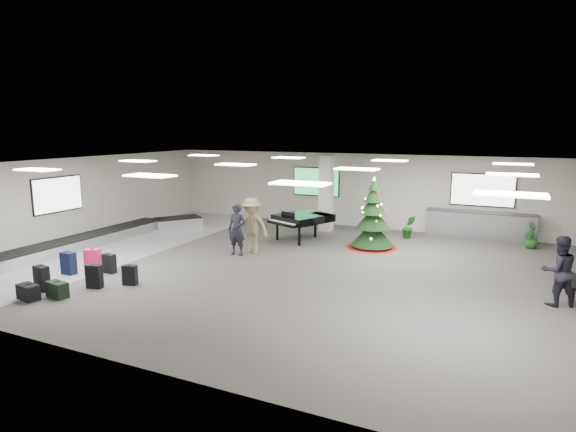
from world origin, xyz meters
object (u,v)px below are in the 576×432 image
at_px(pink_suitcase, 93,260).
at_px(traveler_b, 252,225).
at_px(christmas_tree, 373,224).
at_px(potted_plant_right, 532,237).
at_px(grand_piano, 301,219).
at_px(service_counter, 480,225).
at_px(traveler_a, 237,230).
at_px(baggage_carousel, 103,237).
at_px(traveler_bench, 559,271).
at_px(potted_plant_left, 409,227).

relative_size(pink_suitcase, traveler_b, 0.37).
xyz_separation_m(christmas_tree, potted_plant_right, (5.24, 2.33, -0.46)).
bearing_deg(grand_piano, service_counter, 49.55).
xyz_separation_m(service_counter, traveler_a, (-7.33, -6.09, 0.34)).
height_order(baggage_carousel, traveler_bench, traveler_bench).
bearing_deg(baggage_carousel, traveler_a, 6.62).
bearing_deg(christmas_tree, traveler_bench, -33.67).
height_order(baggage_carousel, grand_piano, grand_piano).
xyz_separation_m(service_counter, potted_plant_left, (-2.53, -1.07, -0.09)).
bearing_deg(potted_plant_right, christmas_tree, -155.98).
distance_m(service_counter, christmas_tree, 4.65).
xyz_separation_m(baggage_carousel, traveler_b, (5.81, 1.13, 0.75)).
distance_m(christmas_tree, traveler_b, 4.37).
distance_m(christmas_tree, traveler_a, 4.90).
distance_m(christmas_tree, traveler_bench, 6.76).
relative_size(service_counter, traveler_bench, 2.32).
height_order(traveler_bench, potted_plant_left, traveler_bench).
relative_size(traveler_a, potted_plant_right, 2.06).
xyz_separation_m(traveler_b, potted_plant_left, (4.50, 4.53, -0.51)).
bearing_deg(traveler_b, potted_plant_right, 28.19).
relative_size(pink_suitcase, traveler_bench, 0.41).
bearing_deg(baggage_carousel, potted_plant_left, 28.80).
bearing_deg(christmas_tree, pink_suitcase, -136.78).
distance_m(pink_suitcase, potted_plant_right, 14.98).
relative_size(baggage_carousel, christmas_tree, 3.71).
relative_size(pink_suitcase, potted_plant_right, 0.83).
relative_size(traveler_a, traveler_bench, 1.02).
xyz_separation_m(service_counter, pink_suitcase, (-10.30, -9.60, -0.20)).
height_order(grand_piano, traveler_bench, traveler_bench).
xyz_separation_m(baggage_carousel, christmas_tree, (9.42, 3.60, 0.68)).
bearing_deg(potted_plant_right, baggage_carousel, -157.96).
distance_m(grand_piano, traveler_bench, 9.27).
relative_size(grand_piano, traveler_a, 1.41).
bearing_deg(potted_plant_left, pink_suitcase, -132.32).
height_order(pink_suitcase, traveler_b, traveler_b).
xyz_separation_m(service_counter, potted_plant_right, (1.82, -0.80, -0.12)).
bearing_deg(traveler_bench, traveler_a, -28.92).
xyz_separation_m(potted_plant_left, potted_plant_right, (4.35, 0.27, -0.03)).
height_order(grand_piano, potted_plant_left, grand_piano).
bearing_deg(grand_piano, christmas_tree, 22.69).
bearing_deg(traveler_bench, potted_plant_right, -110.60).
distance_m(baggage_carousel, traveler_bench, 15.06).
bearing_deg(traveler_a, traveler_bench, -5.08).
height_order(service_counter, traveler_bench, traveler_bench).
distance_m(traveler_a, potted_plant_right, 10.58).
height_order(baggage_carousel, potted_plant_right, potted_plant_right).
height_order(service_counter, potted_plant_right, service_counter).
bearing_deg(pink_suitcase, potted_plant_left, 29.31).
distance_m(traveler_a, traveler_b, 0.58).
relative_size(baggage_carousel, potted_plant_right, 11.26).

